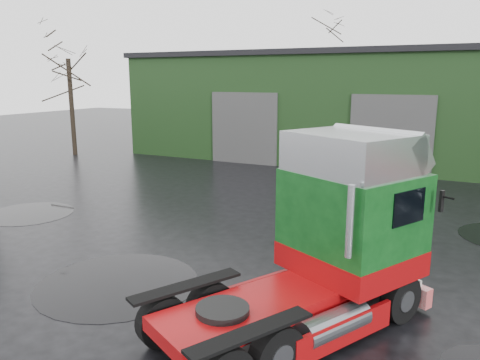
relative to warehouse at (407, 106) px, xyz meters
name	(u,v)px	position (x,y,z in m)	size (l,w,h in m)	color
ground	(221,268)	(-2.00, -20.00, -3.16)	(100.00, 100.00, 0.00)	black
warehouse	(407,106)	(0.00, 0.00, 0.00)	(32.40, 12.40, 6.30)	black
hero_tractor	(289,239)	(0.61, -22.18, -1.26)	(2.59, 6.11, 3.79)	#0E4616
tree_left	(70,87)	(-19.00, -8.00, 1.09)	(4.40, 4.40, 8.50)	black
tree_back_a	(325,78)	(-8.00, 10.00, 1.59)	(4.40, 4.40, 9.50)	black
puddle_0	(118,283)	(-3.78, -21.87, -3.15)	(3.83, 3.83, 0.01)	black
puddle_2	(29,213)	(-10.59, -18.65, -3.15)	(3.11, 3.11, 0.01)	black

